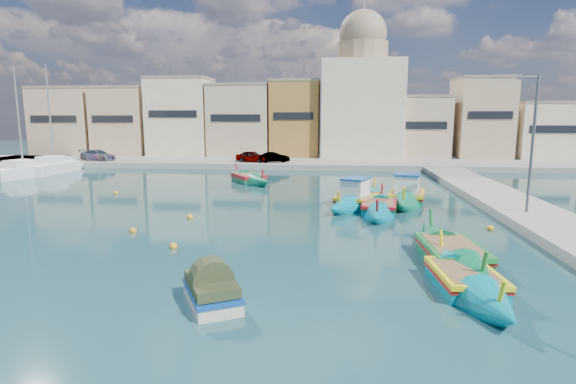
% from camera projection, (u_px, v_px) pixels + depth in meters
% --- Properties ---
extents(ground, '(160.00, 160.00, 0.00)m').
position_uv_depth(ground, '(191.00, 241.00, 21.24)').
color(ground, '#113134').
rests_on(ground, ground).
extents(north_quay, '(80.00, 8.00, 0.60)m').
position_uv_depth(north_quay, '(277.00, 163.00, 52.56)').
color(north_quay, gray).
rests_on(north_quay, ground).
extents(north_townhouses, '(83.20, 7.87, 10.19)m').
position_uv_depth(north_townhouses, '(335.00, 122.00, 58.30)').
color(north_townhouses, tan).
rests_on(north_townhouses, ground).
extents(church_block, '(10.00, 10.00, 19.10)m').
position_uv_depth(church_block, '(361.00, 95.00, 58.01)').
color(church_block, beige).
rests_on(church_block, ground).
extents(quay_street_lamp, '(1.18, 0.16, 8.00)m').
position_uv_depth(quay_street_lamp, '(531.00, 144.00, 24.60)').
color(quay_street_lamp, '#595B60').
rests_on(quay_street_lamp, ground).
extents(parked_cars, '(25.18, 2.52, 1.28)m').
position_uv_depth(parked_cars, '(187.00, 156.00, 51.99)').
color(parked_cars, '#4C1919').
rests_on(parked_cars, north_quay).
extents(luzzu_turquoise_cabin, '(5.44, 9.09, 2.91)m').
position_uv_depth(luzzu_turquoise_cabin, '(358.00, 200.00, 29.62)').
color(luzzu_turquoise_cabin, '#0084A1').
rests_on(luzzu_turquoise_cabin, ground).
extents(luzzu_blue_cabin, '(3.99, 9.04, 3.11)m').
position_uv_depth(luzzu_blue_cabin, '(407.00, 197.00, 30.54)').
color(luzzu_blue_cabin, '#0B754D').
rests_on(luzzu_blue_cabin, ground).
extents(luzzu_cyan_mid, '(3.05, 8.29, 2.40)m').
position_uv_depth(luzzu_cyan_mid, '(379.00, 209.00, 27.38)').
color(luzzu_cyan_mid, '#00839D').
rests_on(luzzu_cyan_mid, ground).
extents(luzzu_green, '(6.26, 7.79, 2.54)m').
position_uv_depth(luzzu_green, '(249.00, 179.00, 39.81)').
color(luzzu_green, '#0A6F4C').
rests_on(luzzu_green, ground).
extents(luzzu_blue_south, '(2.63, 9.18, 2.62)m').
position_uv_depth(luzzu_blue_south, '(452.00, 255.00, 18.18)').
color(luzzu_blue_south, '#0B7445').
rests_on(luzzu_blue_south, ground).
extents(luzzu_cyan_south, '(2.52, 7.67, 2.34)m').
position_uv_depth(luzzu_cyan_south, '(465.00, 282.00, 15.35)').
color(luzzu_cyan_south, '#00889C').
rests_on(luzzu_cyan_south, ground).
extents(tender_near, '(2.49, 2.98, 1.29)m').
position_uv_depth(tender_near, '(212.00, 292.00, 14.07)').
color(tender_near, beige).
rests_on(tender_near, ground).
extents(yacht_north, '(3.03, 8.94, 11.75)m').
position_uv_depth(yacht_north, '(64.00, 167.00, 47.76)').
color(yacht_north, white).
rests_on(yacht_north, ground).
extents(yacht_midnorth, '(4.37, 8.27, 11.24)m').
position_uv_depth(yacht_midnorth, '(36.00, 171.00, 44.41)').
color(yacht_midnorth, white).
rests_on(yacht_midnorth, ground).
extents(mooring_buoys, '(24.85, 19.50, 0.36)m').
position_uv_depth(mooring_buoys, '(243.00, 212.00, 27.30)').
color(mooring_buoys, '#FFAB1A').
rests_on(mooring_buoys, ground).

